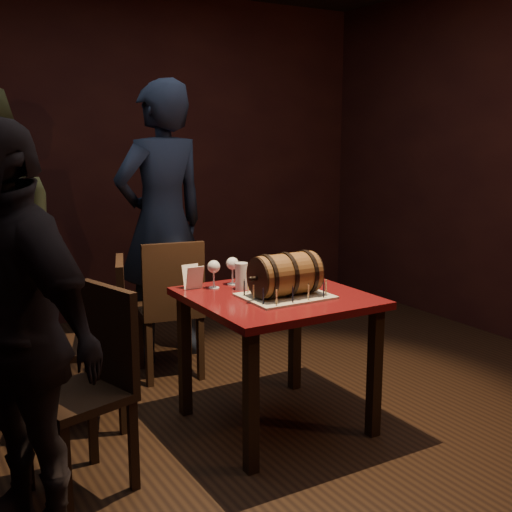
{
  "coord_description": "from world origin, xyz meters",
  "views": [
    {
      "loc": [
        -1.71,
        -2.9,
        1.61
      ],
      "look_at": [
        0.03,
        0.05,
        0.95
      ],
      "focal_mm": 45.0,
      "sensor_mm": 36.0,
      "label": 1
    }
  ],
  "objects_px": {
    "barrel_cake": "(285,274)",
    "wine_glass_left": "(214,268)",
    "wine_glass_mid": "(232,265)",
    "person_left_front": "(14,337)",
    "chair_left_front": "(92,377)",
    "pint_of_ale": "(241,277)",
    "chair_left_rear": "(104,333)",
    "chair_back": "(171,302)",
    "person_back": "(162,223)",
    "wine_glass_right": "(269,262)",
    "pub_table": "(276,314)"
  },
  "relations": [
    {
      "from": "barrel_cake",
      "to": "wine_glass_left",
      "type": "bearing_deg",
      "value": 123.05
    },
    {
      "from": "wine_glass_mid",
      "to": "person_left_front",
      "type": "xyz_separation_m",
      "value": [
        -1.31,
        -0.64,
        -0.03
      ]
    },
    {
      "from": "barrel_cake",
      "to": "chair_left_front",
      "type": "height_order",
      "value": "barrel_cake"
    },
    {
      "from": "wine_glass_left",
      "to": "person_left_front",
      "type": "relative_size",
      "value": 0.1
    },
    {
      "from": "wine_glass_mid",
      "to": "person_left_front",
      "type": "relative_size",
      "value": 0.1
    },
    {
      "from": "barrel_cake",
      "to": "pint_of_ale",
      "type": "bearing_deg",
      "value": 113.17
    },
    {
      "from": "pint_of_ale",
      "to": "chair_left_rear",
      "type": "height_order",
      "value": "chair_left_rear"
    },
    {
      "from": "barrel_cake",
      "to": "chair_back",
      "type": "relative_size",
      "value": 0.43
    },
    {
      "from": "wine_glass_left",
      "to": "wine_glass_mid",
      "type": "xyz_separation_m",
      "value": [
        0.13,
        0.02,
        -0.0
      ]
    },
    {
      "from": "chair_left_front",
      "to": "person_back",
      "type": "bearing_deg",
      "value": 56.81
    },
    {
      "from": "pint_of_ale",
      "to": "person_left_front",
      "type": "xyz_separation_m",
      "value": [
        -1.3,
        -0.52,
        0.01
      ]
    },
    {
      "from": "wine_glass_right",
      "to": "chair_left_rear",
      "type": "relative_size",
      "value": 0.17
    },
    {
      "from": "chair_back",
      "to": "person_left_front",
      "type": "height_order",
      "value": "person_left_front"
    },
    {
      "from": "wine_glass_left",
      "to": "person_back",
      "type": "relative_size",
      "value": 0.08
    },
    {
      "from": "barrel_cake",
      "to": "wine_glass_mid",
      "type": "relative_size",
      "value": 2.5
    },
    {
      "from": "chair_back",
      "to": "person_left_front",
      "type": "bearing_deg",
      "value": -133.23
    },
    {
      "from": "chair_back",
      "to": "person_back",
      "type": "distance_m",
      "value": 0.63
    },
    {
      "from": "chair_left_front",
      "to": "person_left_front",
      "type": "bearing_deg",
      "value": -147.5
    },
    {
      "from": "wine_glass_mid",
      "to": "wine_glass_right",
      "type": "xyz_separation_m",
      "value": [
        0.22,
        -0.04,
        0.0
      ]
    },
    {
      "from": "wine_glass_right",
      "to": "pint_of_ale",
      "type": "relative_size",
      "value": 1.07
    },
    {
      "from": "chair_left_front",
      "to": "chair_left_rear",
      "type": "bearing_deg",
      "value": 68.19
    },
    {
      "from": "barrel_cake",
      "to": "wine_glass_left",
      "type": "distance_m",
      "value": 0.44
    },
    {
      "from": "barrel_cake",
      "to": "chair_back",
      "type": "height_order",
      "value": "barrel_cake"
    },
    {
      "from": "wine_glass_left",
      "to": "chair_left_rear",
      "type": "height_order",
      "value": "chair_left_rear"
    },
    {
      "from": "pub_table",
      "to": "person_left_front",
      "type": "bearing_deg",
      "value": -166.96
    },
    {
      "from": "wine_glass_mid",
      "to": "chair_left_rear",
      "type": "relative_size",
      "value": 0.17
    },
    {
      "from": "wine_glass_left",
      "to": "person_left_front",
      "type": "bearing_deg",
      "value": -152.23
    },
    {
      "from": "chair_left_front",
      "to": "person_left_front",
      "type": "xyz_separation_m",
      "value": [
        -0.36,
        -0.23,
        0.31
      ]
    },
    {
      "from": "wine_glass_right",
      "to": "chair_left_rear",
      "type": "distance_m",
      "value": 1.01
    },
    {
      "from": "pint_of_ale",
      "to": "chair_left_front",
      "type": "bearing_deg",
      "value": -162.63
    },
    {
      "from": "chair_left_rear",
      "to": "chair_left_front",
      "type": "bearing_deg",
      "value": -111.81
    },
    {
      "from": "pub_table",
      "to": "chair_left_front",
      "type": "distance_m",
      "value": 1.06
    },
    {
      "from": "wine_glass_left",
      "to": "person_left_front",
      "type": "distance_m",
      "value": 1.33
    },
    {
      "from": "person_back",
      "to": "person_left_front",
      "type": "relative_size",
      "value": 1.18
    },
    {
      "from": "chair_left_rear",
      "to": "wine_glass_mid",
      "type": "bearing_deg",
      "value": -15.23
    },
    {
      "from": "person_left_front",
      "to": "pint_of_ale",
      "type": "bearing_deg",
      "value": 90.15
    },
    {
      "from": "barrel_cake",
      "to": "wine_glass_mid",
      "type": "xyz_separation_m",
      "value": [
        -0.11,
        0.39,
        -0.01
      ]
    },
    {
      "from": "wine_glass_right",
      "to": "chair_back",
      "type": "bearing_deg",
      "value": 118.01
    },
    {
      "from": "chair_left_rear",
      "to": "barrel_cake",
      "type": "bearing_deg",
      "value": -35.66
    },
    {
      "from": "pint_of_ale",
      "to": "chair_left_front",
      "type": "height_order",
      "value": "chair_left_front"
    },
    {
      "from": "wine_glass_right",
      "to": "pint_of_ale",
      "type": "xyz_separation_m",
      "value": [
        -0.23,
        -0.08,
        -0.05
      ]
    },
    {
      "from": "pub_table",
      "to": "chair_left_rear",
      "type": "relative_size",
      "value": 0.97
    },
    {
      "from": "chair_left_rear",
      "to": "person_left_front",
      "type": "bearing_deg",
      "value": -125.77
    },
    {
      "from": "pint_of_ale",
      "to": "chair_left_front",
      "type": "xyz_separation_m",
      "value": [
        -0.94,
        -0.29,
        -0.3
      ]
    },
    {
      "from": "wine_glass_mid",
      "to": "person_back",
      "type": "bearing_deg",
      "value": 90.47
    },
    {
      "from": "wine_glass_left",
      "to": "wine_glass_mid",
      "type": "height_order",
      "value": "same"
    },
    {
      "from": "pint_of_ale",
      "to": "chair_left_rear",
      "type": "relative_size",
      "value": 0.16
    },
    {
      "from": "pint_of_ale",
      "to": "wine_glass_left",
      "type": "bearing_deg",
      "value": 141.87
    },
    {
      "from": "wine_glass_right",
      "to": "person_back",
      "type": "distance_m",
      "value": 1.09
    },
    {
      "from": "barrel_cake",
      "to": "person_back",
      "type": "height_order",
      "value": "person_back"
    }
  ]
}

